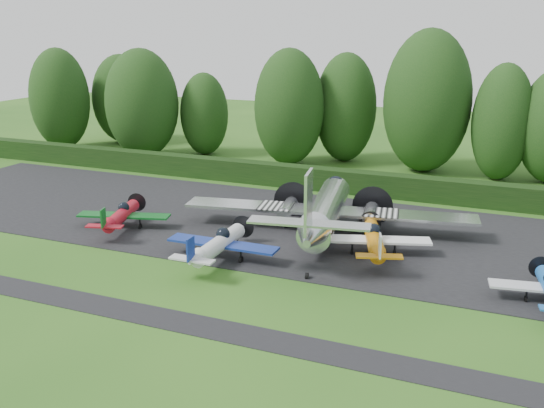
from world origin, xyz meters
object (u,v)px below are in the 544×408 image
at_px(light_plane_red, 122,215).
at_px(light_plane_white, 219,244).
at_px(transport_plane, 325,211).
at_px(light_plane_orange, 374,240).

height_order(light_plane_red, light_plane_white, light_plane_white).
distance_m(transport_plane, light_plane_orange, 4.94).
height_order(transport_plane, light_plane_red, transport_plane).
bearing_deg(light_plane_orange, light_plane_white, -135.63).
bearing_deg(transport_plane, light_plane_white, -113.92).
xyz_separation_m(transport_plane, light_plane_white, (-4.66, -7.00, -0.69)).
bearing_deg(light_plane_orange, transport_plane, 166.00).
xyz_separation_m(light_plane_red, light_plane_orange, (18.21, 1.56, 0.09)).
relative_size(transport_plane, light_plane_white, 2.71).
height_order(transport_plane, light_plane_white, transport_plane).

